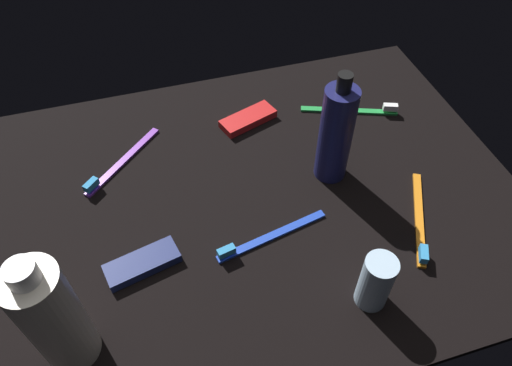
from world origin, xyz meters
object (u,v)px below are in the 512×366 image
toothbrush_blue (266,237)px  toothbrush_orange (420,222)px  lotion_bottle (336,134)px  deodorant_stick (376,282)px  bodywash_bottle (53,317)px  toothbrush_green (355,109)px  toothbrush_purple (119,163)px  snack_bar_red (248,119)px  snack_bar_navy (142,263)px

toothbrush_blue → toothbrush_orange: bearing=170.2°
lotion_bottle → deodorant_stick: lotion_bottle is taller
bodywash_bottle → toothbrush_green: 61.96cm
toothbrush_purple → toothbrush_orange: (-42.39, 25.52, 0.00)cm
lotion_bottle → snack_bar_red: size_ratio=1.89×
toothbrush_orange → snack_bar_navy: (41.23, -4.72, 0.14)cm
deodorant_stick → toothbrush_green: (-14.27, -35.99, -3.84)cm
lotion_bottle → toothbrush_orange: lotion_bottle is taller
toothbrush_purple → snack_bar_navy: size_ratio=1.33×
toothbrush_green → toothbrush_blue: same height
deodorant_stick → toothbrush_orange: size_ratio=0.54×
deodorant_stick → snack_bar_navy: 31.95cm
deodorant_stick → snack_bar_navy: bearing=-25.9°
snack_bar_navy → deodorant_stick: bearing=141.4°
bodywash_bottle → snack_bar_red: size_ratio=1.87×
toothbrush_blue → snack_bar_red: toothbrush_blue is taller
bodywash_bottle → toothbrush_green: size_ratio=1.12×
snack_bar_red → snack_bar_navy: size_ratio=1.00×
deodorant_stick → toothbrush_green: size_ratio=0.52×
deodorant_stick → snack_bar_navy: size_ratio=0.86×
toothbrush_purple → toothbrush_orange: bearing=149.0°
toothbrush_green → snack_bar_navy: size_ratio=1.66×
toothbrush_purple → toothbrush_blue: (-19.16, 21.49, 0.00)cm
snack_bar_navy → lotion_bottle: bearing=-176.8°
lotion_bottle → toothbrush_blue: size_ratio=1.10×
bodywash_bottle → toothbrush_blue: size_ratio=1.08×
toothbrush_green → bodywash_bottle: bearing=31.1°
toothbrush_green → snack_bar_red: size_ratio=1.66×
bodywash_bottle → toothbrush_orange: 51.88cm
toothbrush_blue → snack_bar_navy: toothbrush_blue is taller
toothbrush_green → toothbrush_blue: bearing=42.6°
toothbrush_green → toothbrush_orange: size_ratio=1.04×
lotion_bottle → toothbrush_green: size_ratio=1.14×
toothbrush_blue → snack_bar_red: (-4.79, -25.90, 0.14)cm
bodywash_bottle → toothbrush_purple: size_ratio=1.40×
lotion_bottle → toothbrush_green: 18.56cm
toothbrush_green → snack_bar_navy: 48.22cm
toothbrush_orange → toothbrush_green: bearing=-93.4°
deodorant_stick → toothbrush_purple: size_ratio=0.64×
lotion_bottle → deodorant_stick: 23.74cm
toothbrush_purple → toothbrush_green: same height
toothbrush_blue → toothbrush_orange: size_ratio=1.08×
toothbrush_purple → snack_bar_navy: 20.83cm
bodywash_bottle → lotion_bottle: bearing=-155.9°
bodywash_bottle → toothbrush_purple: 32.61cm
toothbrush_blue → snack_bar_red: 26.34cm
toothbrush_blue → snack_bar_red: size_ratio=1.72×
bodywash_bottle → toothbrush_green: bearing=-148.9°
lotion_bottle → snack_bar_navy: lotion_bottle is taller
toothbrush_green → toothbrush_blue: (24.84, 22.84, 0.00)cm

